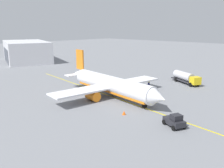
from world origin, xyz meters
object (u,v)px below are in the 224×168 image
object	(u,v)px
fuel_tanker	(186,77)
refueling_worker	(149,82)
safety_cone_nose	(124,113)
pushback_tug	(175,121)
airplane	(111,85)

from	to	relation	value
fuel_tanker	refueling_worker	bearing A→B (deg)	-123.12
refueling_worker	safety_cone_nose	xyz separation A→B (m)	(9.99, -21.65, -0.46)
refueling_worker	fuel_tanker	bearing A→B (deg)	56.88
fuel_tanker	safety_cone_nose	distance (m)	31.21
refueling_worker	safety_cone_nose	distance (m)	23.85
fuel_tanker	pushback_tug	world-z (taller)	fuel_tanker
pushback_tug	refueling_worker	bearing A→B (deg)	133.91
airplane	pushback_tug	bearing A→B (deg)	-15.34
fuel_tanker	safety_cone_nose	size ratio (longest dim) A/B	14.47
fuel_tanker	pushback_tug	xyz separation A→B (m)	(13.34, -29.42, -0.72)
airplane	pushback_tug	size ratio (longest dim) A/B	7.76
airplane	fuel_tanker	xyz separation A→B (m)	(6.14, 24.08, -0.98)
fuel_tanker	refueling_worker	size ratio (longest dim) A/B	6.18
airplane	safety_cone_nose	world-z (taller)	airplane
fuel_tanker	safety_cone_nose	world-z (taller)	fuel_tanker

